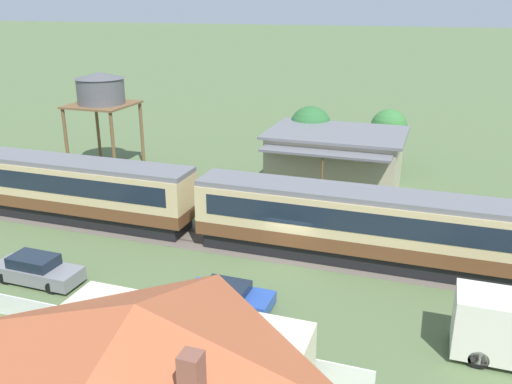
{
  "coord_description": "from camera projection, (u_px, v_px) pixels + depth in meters",
  "views": [
    {
      "loc": [
        7.08,
        -26.38,
        13.72
      ],
      "look_at": [
        -3.01,
        3.08,
        2.68
      ],
      "focal_mm": 38.0,
      "sensor_mm": 36.0,
      "label": 1
    }
  ],
  "objects": [
    {
      "name": "ground_plane",
      "position": [
        289.0,
        260.0,
        30.27
      ],
      "size": [
        600.0,
        600.0,
        0.0
      ],
      "primitive_type": "plane",
      "color": "#566B42"
    },
    {
      "name": "passenger_train",
      "position": [
        366.0,
        224.0,
        29.41
      ],
      "size": [
        58.22,
        2.85,
        4.1
      ],
      "color": "brown",
      "rests_on": "ground_plane"
    },
    {
      "name": "railway_track",
      "position": [
        254.0,
        245.0,
        32.14
      ],
      "size": [
        118.51,
        3.6,
        0.04
      ],
      "color": "#665B51",
      "rests_on": "ground_plane"
    },
    {
      "name": "station_building",
      "position": [
        335.0,
        162.0,
        40.22
      ],
      "size": [
        9.91,
        8.4,
        4.71
      ],
      "color": "#BCB293",
      "rests_on": "ground_plane"
    },
    {
      "name": "water_tower",
      "position": [
        101.0,
        91.0,
        44.65
      ],
      "size": [
        4.98,
        4.98,
        8.2
      ],
      "color": "brown",
      "rests_on": "ground_plane"
    },
    {
      "name": "cottage_terracotta_roof",
      "position": [
        141.0,
        381.0,
        16.37
      ],
      "size": [
        9.76,
        8.64,
        5.52
      ],
      "color": "beige",
      "rests_on": "ground_plane"
    },
    {
      "name": "parked_car_grey",
      "position": [
        37.0,
        270.0,
        27.76
      ],
      "size": [
        4.73,
        1.78,
        1.45
      ],
      "rotation": [
        0.0,
        0.0,
        -0.01
      ],
      "color": "gray",
      "rests_on": "ground_plane"
    },
    {
      "name": "parked_car_blue",
      "position": [
        228.0,
        296.0,
        25.55
      ],
      "size": [
        4.2,
        1.84,
        1.16
      ],
      "rotation": [
        0.0,
        0.0,
        -0.01
      ],
      "color": "#284CA8",
      "rests_on": "ground_plane"
    },
    {
      "name": "yard_tree_0",
      "position": [
        310.0,
        128.0,
        43.6
      ],
      "size": [
        3.41,
        3.41,
        5.78
      ],
      "color": "brown",
      "rests_on": "ground_plane"
    },
    {
      "name": "yard_tree_1",
      "position": [
        389.0,
        128.0,
        46.32
      ],
      "size": [
        3.15,
        3.15,
        5.03
      ],
      "color": "#4C3823",
      "rests_on": "ground_plane"
    }
  ]
}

